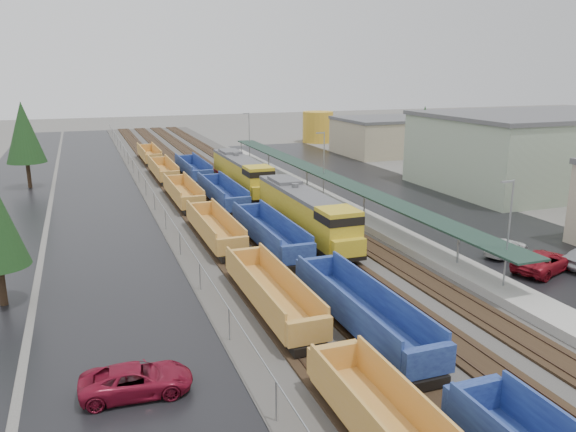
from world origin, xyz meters
name	(u,v)px	position (x,y,z in m)	size (l,w,h in m)	color
ballast_strip	(223,190)	(0.00, 60.00, 0.04)	(20.00, 160.00, 0.08)	#302D2B
trackbed	(223,189)	(0.00, 60.00, 0.16)	(14.60, 160.00, 0.22)	black
west_parking_lot	(99,199)	(-15.00, 60.00, 0.01)	(10.00, 160.00, 0.02)	black
west_road	(5,206)	(-25.00, 60.00, 0.01)	(9.00, 160.00, 0.02)	black
east_commuter_lot	(394,195)	(19.00, 50.00, 0.01)	(16.00, 100.00, 0.02)	black
station_platform	(323,195)	(9.50, 50.01, 0.73)	(3.00, 80.00, 8.00)	#9E9B93
chainlink_fence	(147,185)	(-9.50, 58.44, 1.61)	(0.08, 160.04, 2.02)	gray
industrial_buildings	(545,157)	(37.76, 45.85, 4.25)	(32.52, 75.30, 9.50)	tan
distant_hills	(241,107)	(44.79, 210.68, 0.00)	(301.00, 140.00, 25.20)	#56664F
tree_west_far	(24,132)	(-23.00, 70.00, 7.12)	(4.84, 4.84, 11.00)	#332316
tree_east	(424,132)	(28.00, 58.00, 6.47)	(4.40, 4.40, 10.00)	#332316
locomotive_lead	(306,213)	(2.00, 37.02, 2.35)	(2.95, 19.43, 4.40)	black
locomotive_trail	(242,173)	(2.00, 58.02, 2.35)	(2.95, 19.43, 4.40)	black
well_string_yellow	(214,230)	(-6.00, 38.71, 1.15)	(2.59, 107.15, 2.30)	#C28B36
well_string_blue	(306,266)	(-2.00, 26.99, 1.20)	(2.75, 98.40, 2.44)	navy
storage_tank	(318,127)	(30.23, 99.87, 3.16)	(6.32, 6.32, 6.32)	gold
parked_car_west_c	(137,380)	(-14.93, 16.37, 0.72)	(5.21, 2.40, 1.45)	maroon
parked_car_east_b	(544,262)	(15.60, 22.67, 0.81)	(5.83, 2.69, 1.62)	maroon
parked_car_east_c	(506,248)	(15.63, 26.72, 0.68)	(4.69, 1.91, 1.36)	silver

